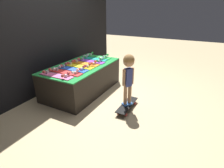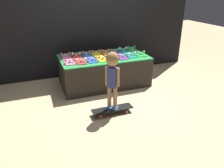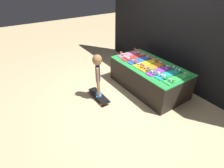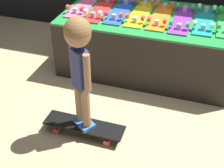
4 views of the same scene
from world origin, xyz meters
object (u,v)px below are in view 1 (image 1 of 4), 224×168
(skateboard_blue_on_rack, at_px, (72,69))
(skateboard_on_floor, at_px, (127,105))
(skateboard_purple_on_rack, at_px, (91,61))
(skateboard_red_on_rack, at_px, (66,72))
(child, at_px, (128,71))
(skateboard_teal_on_rack, at_px, (94,58))
(skateboard_orange_on_rack, at_px, (85,63))
(skateboard_green_on_rack, at_px, (98,56))
(skateboard_pink_on_rack, at_px, (56,75))
(skateboard_yellow_on_rack, at_px, (79,66))

(skateboard_blue_on_rack, xyz_separation_m, skateboard_on_floor, (0.05, -1.15, -0.54))
(skateboard_purple_on_rack, bearing_deg, skateboard_on_floor, -116.61)
(skateboard_red_on_rack, xyz_separation_m, child, (0.25, -1.13, 0.13))
(skateboard_teal_on_rack, distance_m, skateboard_on_floor, 1.50)
(skateboard_orange_on_rack, relative_size, skateboard_on_floor, 0.99)
(skateboard_green_on_rack, bearing_deg, skateboard_pink_on_rack, -179.53)
(skateboard_blue_on_rack, bearing_deg, skateboard_green_on_rack, 2.10)
(skateboard_pink_on_rack, bearing_deg, skateboard_yellow_on_rack, -2.67)
(skateboard_pink_on_rack, bearing_deg, child, -68.77)
(skateboard_pink_on_rack, relative_size, skateboard_purple_on_rack, 1.00)
(skateboard_pink_on_rack, bearing_deg, skateboard_on_floor, -68.77)
(skateboard_pink_on_rack, distance_m, skateboard_on_floor, 1.37)
(skateboard_red_on_rack, height_order, skateboard_green_on_rack, same)
(skateboard_yellow_on_rack, distance_m, skateboard_teal_on_rack, 0.61)
(skateboard_red_on_rack, xyz_separation_m, skateboard_yellow_on_rack, (0.41, 0.01, 0.00))
(skateboard_red_on_rack, bearing_deg, skateboard_purple_on_rack, -0.10)
(child, bearing_deg, skateboard_on_floor, 78.14)
(skateboard_blue_on_rack, relative_size, skateboard_green_on_rack, 1.00)
(skateboard_teal_on_rack, bearing_deg, skateboard_yellow_on_rack, -177.10)
(skateboard_on_floor, bearing_deg, child, -135.00)
(skateboard_pink_on_rack, bearing_deg, skateboard_orange_on_rack, -2.24)
(skateboard_pink_on_rack, height_order, skateboard_red_on_rack, same)
(skateboard_red_on_rack, bearing_deg, skateboard_orange_on_rack, 1.03)
(skateboard_on_floor, bearing_deg, skateboard_pink_on_rack, 111.23)
(skateboard_blue_on_rack, distance_m, skateboard_teal_on_rack, 0.82)
(skateboard_purple_on_rack, xyz_separation_m, child, (-0.57, -1.13, 0.13))
(skateboard_green_on_rack, bearing_deg, child, -129.43)
(skateboard_pink_on_rack, distance_m, skateboard_blue_on_rack, 0.41)
(skateboard_yellow_on_rack, relative_size, skateboard_teal_on_rack, 1.00)
(skateboard_pink_on_rack, xyz_separation_m, skateboard_purple_on_rack, (1.02, -0.04, 0.00))
(skateboard_blue_on_rack, distance_m, skateboard_on_floor, 1.27)
(skateboard_purple_on_rack, xyz_separation_m, skateboard_teal_on_rack, (0.20, 0.05, 0.00))
(skateboard_purple_on_rack, bearing_deg, skateboard_red_on_rack, 179.90)
(skateboard_teal_on_rack, bearing_deg, skateboard_pink_on_rack, -179.89)
(child, bearing_deg, skateboard_teal_on_rack, 89.92)
(skateboard_pink_on_rack, height_order, skateboard_teal_on_rack, same)
(skateboard_blue_on_rack, relative_size, skateboard_teal_on_rack, 1.00)
(skateboard_purple_on_rack, relative_size, skateboard_teal_on_rack, 1.00)
(skateboard_red_on_rack, distance_m, skateboard_teal_on_rack, 1.02)
(skateboard_yellow_on_rack, height_order, skateboard_green_on_rack, same)
(skateboard_orange_on_rack, relative_size, skateboard_green_on_rack, 1.00)
(skateboard_blue_on_rack, height_order, skateboard_green_on_rack, same)
(skateboard_green_on_rack, relative_size, child, 0.71)
(skateboard_yellow_on_rack, bearing_deg, skateboard_on_floor, -97.81)
(skateboard_red_on_rack, relative_size, skateboard_blue_on_rack, 1.00)
(skateboard_purple_on_rack, distance_m, skateboard_on_floor, 1.37)
(skateboard_green_on_rack, bearing_deg, skateboard_orange_on_rack, -175.92)
(skateboard_blue_on_rack, relative_size, skateboard_yellow_on_rack, 1.00)
(skateboard_blue_on_rack, relative_size, child, 0.71)
(skateboard_orange_on_rack, bearing_deg, skateboard_blue_on_rack, 179.13)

